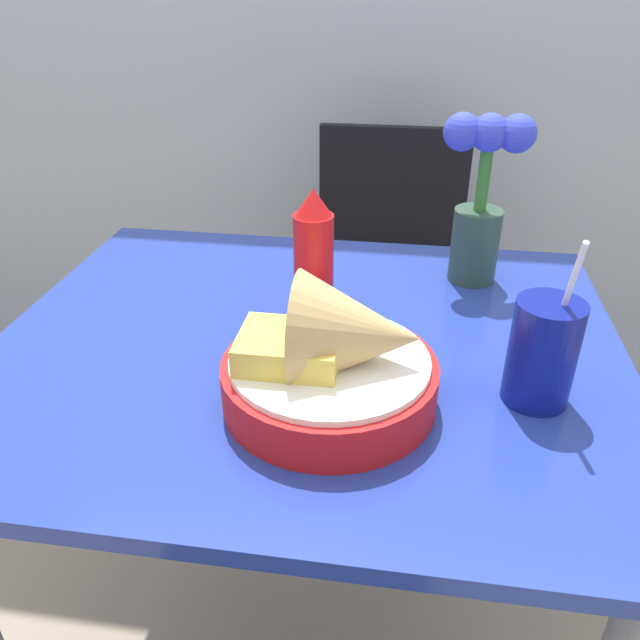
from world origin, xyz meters
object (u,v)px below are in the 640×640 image
at_px(food_basket, 338,361).
at_px(flower_vase, 481,198).
at_px(drink_cup, 542,355).
at_px(chair_far_window, 387,268).
at_px(ketchup_bottle, 312,258).

height_order(food_basket, flower_vase, flower_vase).
height_order(food_basket, drink_cup, drink_cup).
distance_m(chair_far_window, ketchup_bottle, 0.81).
bearing_deg(flower_vase, drink_cup, -80.19).
bearing_deg(drink_cup, food_basket, -169.73).
bearing_deg(drink_cup, flower_vase, 99.81).
xyz_separation_m(food_basket, flower_vase, (0.19, 0.39, 0.09)).
xyz_separation_m(food_basket, ketchup_bottle, (-0.07, 0.21, 0.04)).
height_order(ketchup_bottle, flower_vase, flower_vase).
xyz_separation_m(food_basket, drink_cup, (0.25, 0.04, 0.00)).
bearing_deg(food_basket, chair_far_window, 88.55).
relative_size(ketchup_bottle, drink_cup, 0.90).
bearing_deg(ketchup_bottle, chair_far_window, 82.98).
height_order(chair_far_window, flower_vase, flower_vase).
xyz_separation_m(chair_far_window, flower_vase, (0.16, -0.55, 0.39)).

